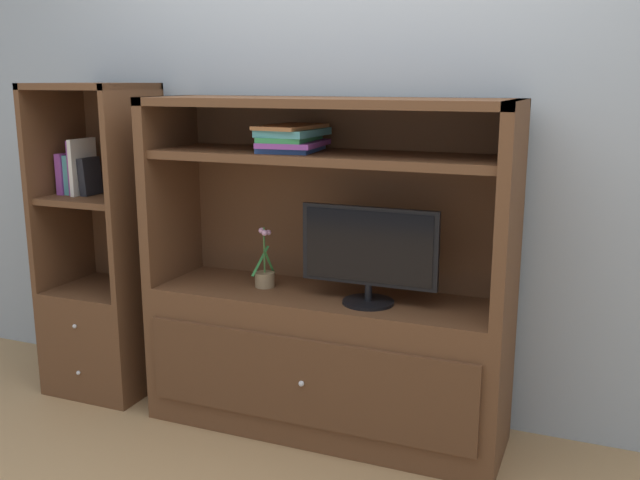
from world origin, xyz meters
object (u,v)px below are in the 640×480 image
bookshelf_tall (106,292)px  upright_book_row (79,171)px  magazine_stack (292,138)px  media_console (325,326)px  potted_plant (265,274)px  tv_monitor (369,252)px

bookshelf_tall → upright_book_row: bookshelf_tall is taller
magazine_stack → upright_book_row: bearing=179.7°
bookshelf_tall → upright_book_row: size_ratio=5.59×
media_console → potted_plant: size_ratio=5.81×
magazine_stack → potted_plant: bearing=176.9°
potted_plant → upright_book_row: (-1.00, -0.00, 0.41)m
tv_monitor → magazine_stack: size_ratio=1.67×
media_console → upright_book_row: size_ratio=5.80×
magazine_stack → bookshelf_tall: 1.31m
tv_monitor → magazine_stack: 0.58m
tv_monitor → upright_book_row: 1.53m
potted_plant → magazine_stack: 0.62m
magazine_stack → tv_monitor: bearing=-7.7°
upright_book_row → tv_monitor: bearing=-2.1°
magazine_stack → media_console: bearing=4.8°
media_console → potted_plant: media_console is taller
media_console → magazine_stack: (-0.14, -0.01, 0.81)m
tv_monitor → potted_plant: (-0.51, 0.06, -0.16)m
media_console → tv_monitor: (0.22, -0.06, 0.36)m
media_console → bookshelf_tall: 1.18m
tv_monitor → upright_book_row: upright_book_row is taller
magazine_stack → upright_book_row: 1.16m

